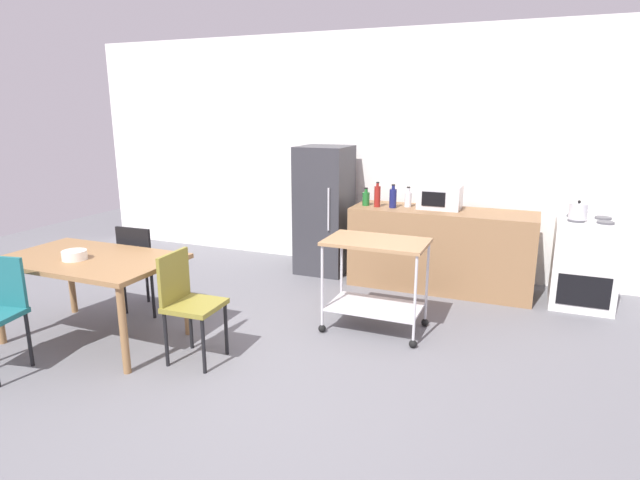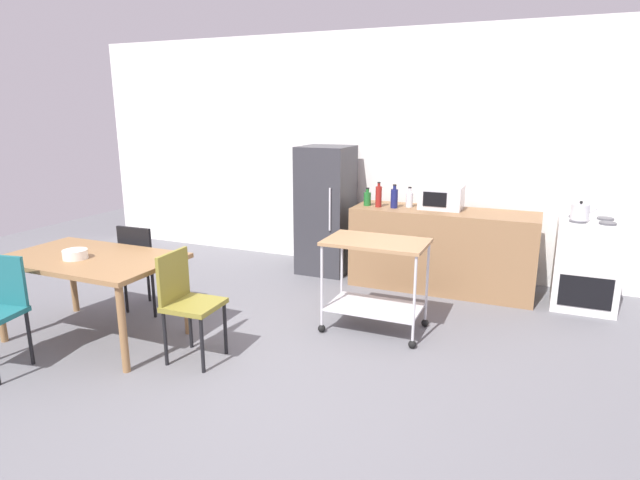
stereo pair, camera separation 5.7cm
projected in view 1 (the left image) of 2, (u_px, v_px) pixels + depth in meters
ground_plane at (258, 377)px, 3.99m from camera, size 12.00×12.00×0.00m
back_wall at (381, 153)px, 6.50m from camera, size 8.40×0.12×2.90m
kitchen_counter at (441, 249)px, 5.87m from camera, size 2.00×0.64×0.90m
dining_table at (90, 266)px, 4.50m from camera, size 1.50×0.90×0.75m
chair_olive at (188, 299)px, 4.16m from camera, size 0.42×0.42×0.89m
chair_black at (143, 262)px, 5.15m from camera, size 0.41×0.41×0.89m
stove_oven at (584, 263)px, 5.35m from camera, size 0.60×0.61×0.92m
refrigerator at (324, 210)px, 6.42m from camera, size 0.60×0.63×1.55m
kitchen_cart at (376, 270)px, 4.72m from camera, size 0.91×0.57×0.85m
bottle_vinegar at (366, 198)px, 6.02m from camera, size 0.08×0.08×0.21m
bottle_hot_sauce at (377, 196)px, 5.92m from camera, size 0.07×0.07×0.28m
bottle_sparkling_water at (393, 198)px, 5.87m from camera, size 0.08×0.08×0.26m
bottle_wine at (408, 199)px, 5.93m from camera, size 0.08×0.08×0.23m
microwave at (440, 197)px, 5.82m from camera, size 0.46×0.35×0.26m
fruit_bowl at (74, 255)px, 4.41m from camera, size 0.20×0.20×0.08m
kettle at (578, 211)px, 5.17m from camera, size 0.24×0.17×0.19m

